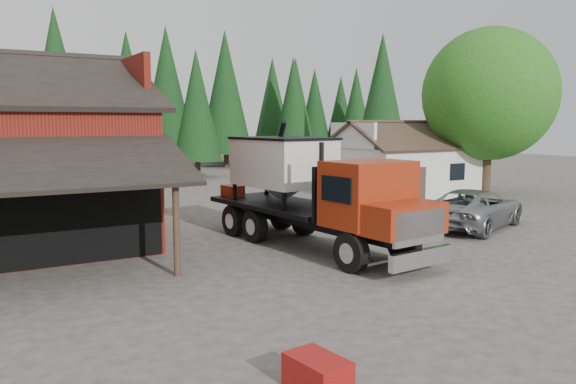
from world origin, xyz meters
TOP-DOWN VIEW (x-y plane):
  - ground at (0.00, 0.00)m, footprint 120.00×120.00m
  - farmhouse at (13.00, 13.00)m, footprint 8.60×6.42m
  - deciduous_tree at (17.01, 9.97)m, footprint 8.00×8.00m
  - conifer_backdrop at (0.00, 42.00)m, footprint 76.00×16.00m
  - near_pine_b at (6.00, 30.00)m, footprint 3.96×3.96m
  - near_pine_c at (22.00, 26.00)m, footprint 4.84×4.84m
  - near_pine_d at (-4.00, 34.00)m, footprint 5.28×5.28m
  - feed_truck at (-0.11, 3.28)m, footprint 3.77×10.37m
  - silver_car at (8.00, 3.00)m, footprint 6.62×4.74m
  - equip_box at (-6.00, -6.00)m, footprint 0.83×1.18m

SIDE VIEW (x-z plane):
  - ground at x=0.00m, z-range 0.00..0.00m
  - conifer_backdrop at x=0.00m, z-range -8.00..8.00m
  - equip_box at x=-6.00m, z-range 0.00..0.60m
  - silver_car at x=8.00m, z-range 0.00..1.67m
  - farmhouse at x=13.00m, z-range -0.66..3.99m
  - feed_truck at x=-0.11m, z-range -0.15..4.43m
  - near_pine_b at x=6.00m, z-range 0.69..11.09m
  - deciduous_tree at x=17.01m, z-range 0.81..11.01m
  - near_pine_c at x=22.00m, z-range 0.69..13.09m
  - near_pine_d at x=-4.00m, z-range 0.69..14.09m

